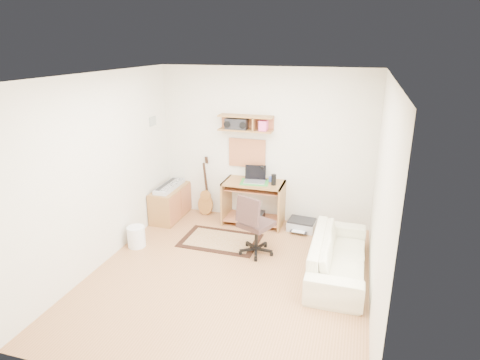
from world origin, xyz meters
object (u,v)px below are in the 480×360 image
(desk, at_px, (253,203))
(task_chair, at_px, (256,224))
(cabinet, at_px, (170,203))
(sofa, at_px, (339,250))
(printer, at_px, (302,225))

(desk, distance_m, task_chair, 1.05)
(desk, xyz_separation_m, cabinet, (-1.47, -0.18, -0.10))
(cabinet, height_order, sofa, sofa)
(printer, bearing_deg, sofa, -56.14)
(desk, height_order, cabinet, desk)
(sofa, bearing_deg, desk, 50.76)
(desk, distance_m, cabinet, 1.48)
(desk, relative_size, sofa, 0.56)
(cabinet, relative_size, printer, 2.05)
(task_chair, height_order, cabinet, task_chair)
(desk, bearing_deg, cabinet, -173.20)
(printer, relative_size, sofa, 0.25)
(sofa, bearing_deg, printer, 28.54)
(printer, xyz_separation_m, sofa, (0.66, -1.21, 0.26))
(printer, bearing_deg, task_chair, -112.52)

